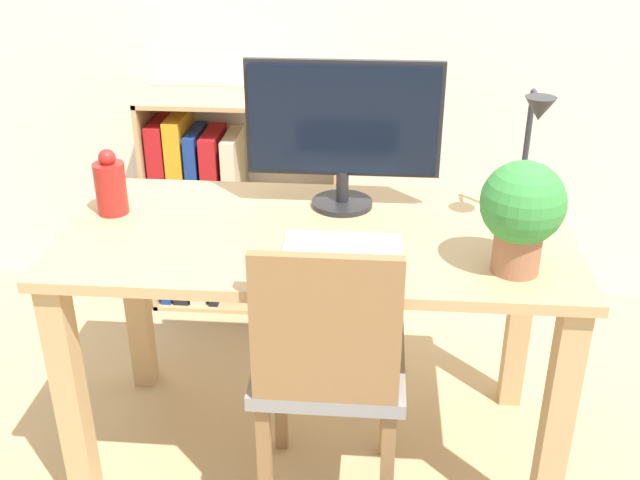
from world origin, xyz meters
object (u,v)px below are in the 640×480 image
object	(u,v)px
keyboard	(342,245)
desk_lamp	(531,147)
chair	(329,365)
potted_plant	(522,210)
vase	(111,186)
monitor	(343,125)
bookshelf	(212,204)

from	to	relation	value
keyboard	desk_lamp	bearing A→B (deg)	19.96
desk_lamp	chair	size ratio (longest dim) A/B	0.43
keyboard	potted_plant	xyz separation A→B (m)	(0.43, -0.09, 0.15)
vase	keyboard	bearing A→B (deg)	-14.41
monitor	chair	distance (m)	0.66
potted_plant	vase	bearing A→B (deg)	166.64
vase	monitor	bearing A→B (deg)	9.16
vase	chair	size ratio (longest dim) A/B	0.22
vase	chair	distance (m)	0.80
vase	bookshelf	size ratio (longest dim) A/B	0.22
vase	desk_lamp	size ratio (longest dim) A/B	0.51
potted_plant	chair	xyz separation A→B (m)	(-0.45, -0.05, -0.44)
potted_plant	chair	bearing A→B (deg)	-174.07
desk_lamp	bookshelf	xyz separation A→B (m)	(-1.06, 0.81, -0.55)
chair	bookshelf	bearing A→B (deg)	113.42
keyboard	desk_lamp	size ratio (longest dim) A/B	0.81
monitor	bookshelf	size ratio (longest dim) A/B	0.63
monitor	chair	xyz separation A→B (m)	(-0.01, -0.41, -0.52)
monitor	desk_lamp	distance (m)	0.51
keyboard	desk_lamp	distance (m)	0.56
potted_plant	bookshelf	bearing A→B (deg)	132.99
monitor	vase	world-z (taller)	monitor
keyboard	chair	size ratio (longest dim) A/B	0.35
chair	vase	bearing A→B (deg)	151.74
vase	chair	xyz separation A→B (m)	(0.64, -0.31, -0.36)
keyboard	vase	distance (m)	0.69
monitor	vase	xyz separation A→B (m)	(-0.65, -0.11, -0.16)
desk_lamp	chair	world-z (taller)	desk_lamp
chair	bookshelf	distance (m)	1.26
potted_plant	bookshelf	distance (m)	1.55
monitor	keyboard	xyz separation A→B (m)	(0.02, -0.28, -0.24)
chair	monitor	bearing A→B (deg)	86.08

